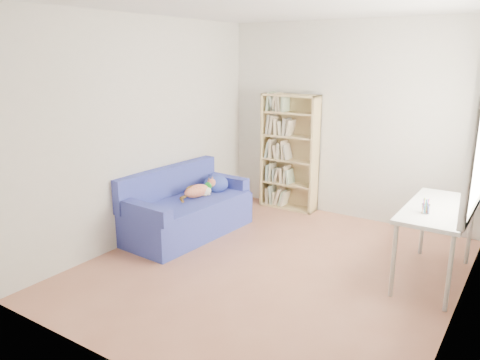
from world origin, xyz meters
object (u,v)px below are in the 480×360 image
object	(u,v)px
sofa	(187,209)
desk	(438,214)
bookshelf	(289,157)
pen_cup	(426,208)

from	to	relation	value
sofa	desk	world-z (taller)	sofa
bookshelf	sofa	bearing A→B (deg)	-110.23
sofa	pen_cup	world-z (taller)	pen_cup
sofa	desk	xyz separation A→B (m)	(2.82, 0.37, 0.37)
sofa	bookshelf	distance (m)	1.75
desk	pen_cup	size ratio (longest dim) A/B	8.54
bookshelf	pen_cup	distance (m)	2.62
desk	sofa	bearing A→B (deg)	-172.49
sofa	bookshelf	world-z (taller)	bookshelf
desk	pen_cup	distance (m)	0.30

